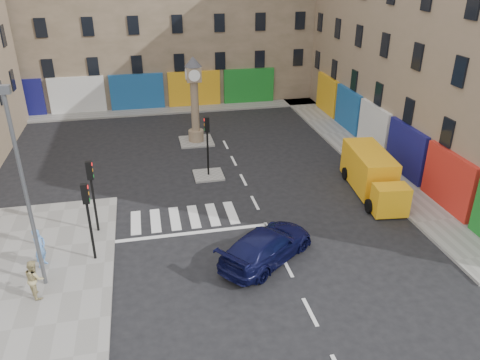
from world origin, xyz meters
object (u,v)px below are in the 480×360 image
object	(u,v)px
clock_pillar	(194,95)
pedestrian_blue	(40,248)
lamp_post	(23,182)
navy_sedan	(267,245)
traffic_light_island	(207,137)
pedestrian_tan	(35,278)
traffic_light_left_far	(92,185)
yellow_van	(372,174)
traffic_light_left_near	(88,210)

from	to	relation	value
clock_pillar	pedestrian_blue	xyz separation A→B (m)	(-8.48, -13.89, -2.49)
lamp_post	navy_sedan	size ratio (longest dim) A/B	1.62
traffic_light_island	navy_sedan	world-z (taller)	traffic_light_island
lamp_post	pedestrian_blue	size ratio (longest dim) A/B	4.55
pedestrian_tan	traffic_light_left_far	bearing A→B (deg)	-50.10
navy_sedan	traffic_light_island	bearing A→B (deg)	-30.02
navy_sedan	pedestrian_tan	distance (m)	9.64
pedestrian_tan	navy_sedan	bearing A→B (deg)	-111.70
clock_pillar	navy_sedan	bearing A→B (deg)	-85.33
clock_pillar	yellow_van	size ratio (longest dim) A/B	0.96
navy_sedan	lamp_post	bearing A→B (deg)	51.81
traffic_light_left_near	pedestrian_tan	distance (m)	3.41
traffic_light_left_far	navy_sedan	xyz separation A→B (m)	(7.55, -3.88, -1.88)
lamp_post	pedestrian_tan	world-z (taller)	lamp_post
navy_sedan	yellow_van	size ratio (longest dim) A/B	0.80
clock_pillar	yellow_van	world-z (taller)	clock_pillar
lamp_post	pedestrian_blue	xyz separation A→B (m)	(-0.28, 1.30, -3.73)
traffic_light_island	pedestrian_tan	size ratio (longest dim) A/B	2.25
lamp_post	clock_pillar	world-z (taller)	lamp_post
traffic_light_island	pedestrian_blue	xyz separation A→B (m)	(-8.48, -7.90, -1.53)
traffic_light_left_far	navy_sedan	world-z (taller)	traffic_light_left_far
traffic_light_left_far	pedestrian_blue	bearing A→B (deg)	-131.15
lamp_post	clock_pillar	bearing A→B (deg)	61.65
traffic_light_left_far	traffic_light_island	distance (m)	8.30
traffic_light_island	navy_sedan	distance (m)	9.55
pedestrian_blue	clock_pillar	bearing A→B (deg)	-9.12
traffic_light_left_far	pedestrian_tan	xyz separation A→B (m)	(-2.07, -4.55, -1.65)
yellow_van	pedestrian_blue	size ratio (longest dim) A/B	3.49
lamp_post	navy_sedan	world-z (taller)	lamp_post
traffic_light_island	pedestrian_tan	distance (m)	13.10
clock_pillar	pedestrian_blue	size ratio (longest dim) A/B	3.35
clock_pillar	yellow_van	distance (m)	13.60
yellow_van	navy_sedan	bearing A→B (deg)	-139.14
traffic_light_left_far	pedestrian_blue	xyz separation A→B (m)	(-2.18, -2.50, -1.56)
traffic_light_left_far	clock_pillar	world-z (taller)	clock_pillar
navy_sedan	pedestrian_blue	size ratio (longest dim) A/B	2.81
traffic_light_island	pedestrian_tan	xyz separation A→B (m)	(-8.37, -9.95, -1.62)
pedestrian_blue	traffic_light_island	bearing A→B (deg)	-24.76
pedestrian_blue	navy_sedan	bearing A→B (deg)	-75.84
clock_pillar	pedestrian_blue	world-z (taller)	clock_pillar
yellow_van	pedestrian_blue	distance (m)	17.80
navy_sedan	yellow_van	world-z (taller)	yellow_van
traffic_light_left_near	pedestrian_tan	world-z (taller)	traffic_light_left_near
traffic_light_left_far	traffic_light_island	xyz separation A→B (m)	(6.30, 5.40, -0.03)
traffic_light_island	clock_pillar	size ratio (longest dim) A/B	0.61
traffic_light_left_near	traffic_light_left_far	size ratio (longest dim) A/B	1.00
pedestrian_tan	lamp_post	bearing A→B (deg)	-38.24
traffic_light_left_near	pedestrian_blue	xyz separation A→B (m)	(-2.18, -0.10, -1.56)
traffic_light_island	lamp_post	world-z (taller)	lamp_post
clock_pillar	traffic_light_left_near	bearing A→B (deg)	-114.55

